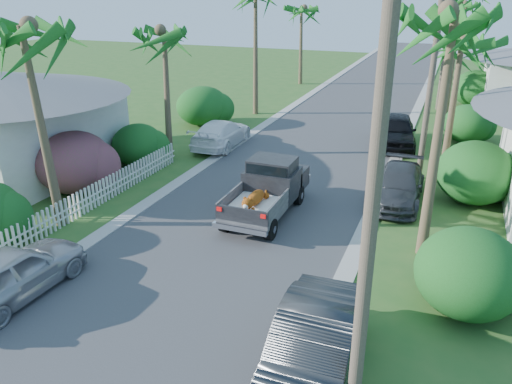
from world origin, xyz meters
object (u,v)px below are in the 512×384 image
at_px(palm_r_a, 455,13).
at_px(utility_pole_b, 432,76).
at_px(parked_car_lf, 221,134).
at_px(utility_pole_d, 453,27).
at_px(palm_l_a, 25,27).
at_px(palm_r_b, 463,40).
at_px(parked_car_rn, 313,350).
at_px(parked_car_rf, 396,131).
at_px(parked_car_rm, 398,186).
at_px(palm_l_d, 302,8).
at_px(utility_pole_a, 371,217).
at_px(pickup_truck, 270,187).
at_px(palm_l_b, 163,31).
at_px(parked_car_ln, 12,273).
at_px(utility_pole_c, 446,43).
at_px(palm_r_d, 467,4).

relative_size(palm_r_a, utility_pole_b, 0.97).
xyz_separation_m(parked_car_lf, utility_pole_d, (10.50, 28.83, 3.88)).
xyz_separation_m(palm_l_a, utility_pole_b, (11.80, 10.00, -2.33)).
bearing_deg(parked_car_lf, palm_r_b, -178.36).
height_order(parked_car_rn, parked_car_rf, parked_car_rf).
relative_size(parked_car_rm, palm_l_d, 0.60).
relative_size(parked_car_rm, utility_pole_a, 0.52).
bearing_deg(pickup_truck, parked_car_lf, 127.49).
height_order(palm_l_d, utility_pole_b, utility_pole_b).
xyz_separation_m(palm_l_b, utility_pole_b, (12.40, 1.00, -1.55)).
height_order(parked_car_rf, palm_l_d, palm_l_d).
bearing_deg(palm_l_d, palm_r_a, -65.43).
relative_size(palm_l_b, utility_pole_b, 0.82).
xyz_separation_m(palm_l_d, palm_r_b, (13.10, -19.00, -0.49)).
xyz_separation_m(parked_car_rn, parked_car_lf, (-9.42, 15.22, -0.09)).
height_order(pickup_truck, palm_r_b, palm_r_b).
relative_size(parked_car_lf, utility_pole_a, 0.55).
height_order(parked_car_rf, palm_r_a, palm_r_a).
bearing_deg(palm_r_a, parked_car_rf, 101.37).
xyz_separation_m(parked_car_ln, utility_pole_a, (9.69, -1.01, 3.85)).
relative_size(utility_pole_a, utility_pole_c, 1.00).
distance_m(palm_r_b, palm_r_d, 25.01).
distance_m(parked_car_rm, palm_l_b, 13.17).
relative_size(palm_l_b, utility_pole_a, 0.82).
bearing_deg(palm_l_a, parked_car_ln, -62.09).
xyz_separation_m(palm_l_a, utility_pole_a, (11.80, -5.00, -2.33)).
height_order(parked_car_rf, utility_pole_a, utility_pole_a).
xyz_separation_m(parked_car_rn, utility_pole_c, (1.08, 29.05, 3.79)).
xyz_separation_m(parked_car_rf, utility_pole_c, (1.67, 10.23, 3.75)).
bearing_deg(palm_l_b, parked_car_rf, 28.25).
xyz_separation_m(parked_car_rf, palm_r_d, (2.57, 22.23, 5.89)).
bearing_deg(parked_car_rf, palm_r_b, -53.98).
relative_size(parked_car_rf, utility_pole_d, 0.55).
bearing_deg(parked_car_rm, utility_pole_a, -88.08).
bearing_deg(parked_car_rn, palm_r_d, 84.46).
bearing_deg(palm_l_a, palm_r_a, 13.50).
relative_size(pickup_truck, utility_pole_c, 0.57).
distance_m(parked_car_rn, palm_l_b, 18.08).
xyz_separation_m(pickup_truck, palm_r_a, (5.79, -1.12, 6.41)).
height_order(palm_l_a, palm_l_d, palm_l_a).
bearing_deg(palm_l_d, palm_l_b, -90.78).
xyz_separation_m(parked_car_rf, utility_pole_b, (1.67, -4.77, 3.75)).
bearing_deg(utility_pole_a, parked_car_rn, 138.69).
bearing_deg(palm_l_d, palm_l_a, -89.45).
xyz_separation_m(palm_l_d, utility_pole_a, (12.10, -36.00, -1.84)).
bearing_deg(pickup_truck, palm_r_a, -10.99).
relative_size(palm_r_b, palm_r_d, 0.90).
distance_m(palm_r_a, utility_pole_b, 7.58).
relative_size(parked_car_rf, parked_car_ln, 1.12).
xyz_separation_m(parked_car_rn, palm_l_b, (-11.32, 13.05, 5.34)).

